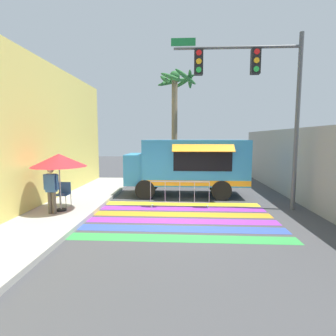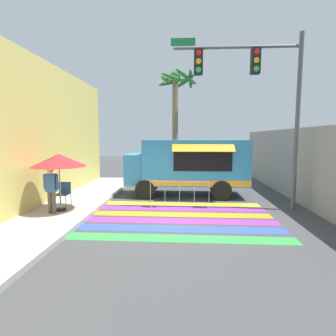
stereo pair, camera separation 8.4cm
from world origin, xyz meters
name	(u,v)px [view 1 (the left image)]	position (x,y,z in m)	size (l,w,h in m)	color
ground_plane	(181,218)	(0.00, 0.00, 0.00)	(60.00, 60.00, 0.00)	#424244
sidewalk_left	(32,213)	(-5.32, 0.00, 0.08)	(4.40, 16.00, 0.15)	#A8A59E
building_left_facade	(20,133)	(-5.57, 0.00, 2.91)	(0.25, 16.00, 5.83)	#E5D166
concrete_wall_right	(295,164)	(5.01, 3.00, 1.59)	(0.20, 16.00, 3.17)	gray
crosswalk_painted	(181,218)	(0.00, 0.02, 0.00)	(6.40, 4.36, 0.01)	green
food_truck	(186,164)	(0.19, 3.60, 1.53)	(5.63, 2.54, 2.66)	#338CBF
traffic_signal_pole	(257,86)	(2.78, 1.28, 4.64)	(4.77, 0.29, 6.52)	#515456
patio_umbrella	(59,160)	(-4.30, 0.14, 1.96)	(1.90, 1.90, 2.05)	black
folding_chair	(64,192)	(-4.50, 0.81, 0.70)	(0.47, 0.47, 0.91)	#4C4C51
vendor_person	(51,187)	(-4.43, -0.23, 1.07)	(0.53, 0.21, 1.63)	brown
barricade_front	(180,194)	(-0.06, 1.49, 0.52)	(2.37, 0.44, 1.04)	#B7BABF
palm_tree	(176,104)	(-0.38, 6.84, 4.74)	(2.42, 2.55, 6.60)	#7A664C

